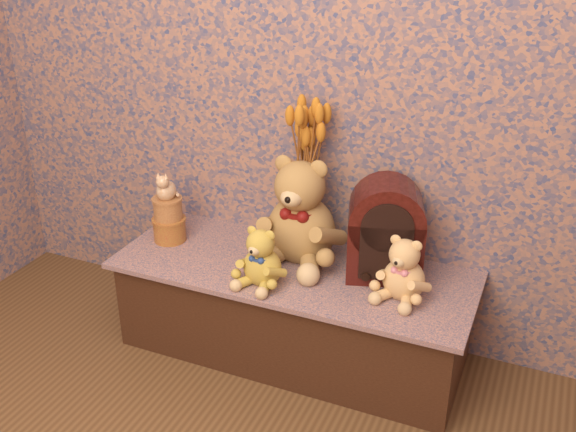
% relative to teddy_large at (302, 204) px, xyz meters
% --- Properties ---
extents(display_shelf, '(1.38, 0.54, 0.39)m').
position_rel_teddy_large_xyz_m(display_shelf, '(0.01, -0.10, -0.42)').
color(display_shelf, navy).
rests_on(display_shelf, ground).
extents(teddy_large, '(0.35, 0.42, 0.45)m').
position_rel_teddy_large_xyz_m(teddy_large, '(0.00, 0.00, 0.00)').
color(teddy_large, '#AF8943').
rests_on(teddy_large, display_shelf).
extents(teddy_medium, '(0.21, 0.24, 0.24)m').
position_rel_teddy_large_xyz_m(teddy_medium, '(-0.06, -0.24, -0.10)').
color(teddy_medium, '#B69033').
rests_on(teddy_medium, display_shelf).
extents(teddy_small, '(0.24, 0.27, 0.25)m').
position_rel_teddy_large_xyz_m(teddy_small, '(0.44, -0.13, -0.10)').
color(teddy_small, '#E1AE6A').
rests_on(teddy_small, display_shelf).
extents(cathedral_radio, '(0.32, 0.27, 0.38)m').
position_rel_teddy_large_xyz_m(cathedral_radio, '(0.33, -0.01, -0.03)').
color(cathedral_radio, '#330D09').
rests_on(cathedral_radio, display_shelf).
extents(ceramic_vase, '(0.15, 0.15, 0.18)m').
position_rel_teddy_large_xyz_m(ceramic_vase, '(-0.00, 0.04, -0.13)').
color(ceramic_vase, tan).
rests_on(ceramic_vase, display_shelf).
extents(dried_stalks, '(0.23, 0.23, 0.37)m').
position_rel_teddy_large_xyz_m(dried_stalks, '(-0.00, 0.04, 0.15)').
color(dried_stalks, orange).
rests_on(dried_stalks, ceramic_vase).
extents(biscuit_tin_lower, '(0.16, 0.16, 0.10)m').
position_rel_teddy_large_xyz_m(biscuit_tin_lower, '(-0.55, -0.09, -0.18)').
color(biscuit_tin_lower, gold).
rests_on(biscuit_tin_lower, display_shelf).
extents(biscuit_tin_upper, '(0.15, 0.15, 0.09)m').
position_rel_teddy_large_xyz_m(biscuit_tin_upper, '(-0.55, -0.09, -0.08)').
color(biscuit_tin_upper, '#DEAB61').
rests_on(biscuit_tin_upper, biscuit_tin_lower).
extents(cat_figurine, '(0.11, 0.12, 0.12)m').
position_rel_teddy_large_xyz_m(cat_figurine, '(-0.55, -0.09, 0.02)').
color(cat_figurine, silver).
rests_on(cat_figurine, biscuit_tin_upper).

